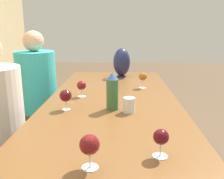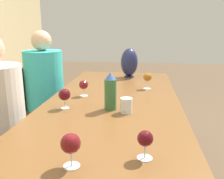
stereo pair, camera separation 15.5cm
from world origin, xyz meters
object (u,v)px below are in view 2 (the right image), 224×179
Objects in this scene: wine_glass_0 at (147,78)px; person_far at (46,89)px; water_tumbler at (126,105)px; vase at (129,62)px; wine_glass_2 at (145,139)px; wine_glass_1 at (65,95)px; chair_far at (40,105)px; wine_glass_4 at (84,85)px; wine_glass_3 at (71,144)px; water_bottle at (110,92)px.

wine_glass_0 is 0.12× the size of person_far.
vase is (1.15, 0.05, 0.11)m from water_tumbler.
wine_glass_0 is 1.23m from wine_glass_2.
wine_glass_1 is at bearing 161.38° from vase.
chair_far reaches higher than wine_glass_2.
chair_far reaches higher than wine_glass_4.
chair_far is (0.46, 0.59, -0.34)m from wine_glass_4.
vase is 0.36× the size of chair_far.
wine_glass_4 reaches higher than wine_glass_2.
wine_glass_3 is (-0.70, -0.25, 0.00)m from wine_glass_1.
vase reaches higher than wine_glass_3.
vase reaches higher than wine_glass_4.
person_far is (1.38, 0.99, -0.17)m from wine_glass_2.
chair_far is at bearing 37.86° from wine_glass_2.
wine_glass_4 is (0.36, 0.37, 0.04)m from water_tumbler.
water_tumbler is 0.70× the size of wine_glass_3.
wine_glass_4 is (0.32, -0.06, -0.01)m from wine_glass_1.
wine_glass_4 is at bearing 120.60° from wine_glass_0.
chair_far is (-0.33, 0.91, -0.42)m from vase.
person_far reaches higher than wine_glass_1.
wine_glass_2 is at bearing 178.89° from wine_glass_0.
water_bottle is 1.09m from person_far.
wine_glass_0 is 0.84m from wine_glass_1.
wine_glass_1 is 0.81m from wine_glass_2.
water_tumbler is (-0.06, -0.11, -0.07)m from water_bottle.
vase reaches higher than water_tumbler.
person_far is at bearing 81.15° from wine_glass_0.
water_bottle reaches higher than wine_glass_4.
water_tumbler is at bearing 167.72° from wine_glass_0.
water_bottle is 0.31m from wine_glass_1.
person_far is at bearing 47.74° from wine_glass_4.
water_tumbler is at bearing 11.91° from wine_glass_2.
wine_glass_0 is at bearing -13.52° from wine_glass_3.
vase reaches higher than wine_glass_0.
wine_glass_3 is (-0.67, 0.18, 0.05)m from water_tumbler.
water_tumbler is 0.43m from wine_glass_1.
wine_glass_2 is at bearing -174.42° from vase.
wine_glass_3 is (-0.73, 0.06, -0.02)m from water_bottle.
wine_glass_1 is at bearing 42.02° from wine_glass_2.
wine_glass_3 reaches higher than wine_glass_1.
water_tumbler is at bearing -117.71° from water_bottle.
wine_glass_3 is at bearing 166.48° from wine_glass_0.
wine_glass_0 is at bearing -1.11° from wine_glass_2.
wine_glass_1 is 0.33m from wine_glass_4.
vase is at bearing 5.58° from wine_glass_2.
water_bottle reaches higher than wine_glass_3.
wine_glass_4 is 0.15× the size of chair_far.
wine_glass_4 is 0.82m from chair_far.
vase reaches higher than wine_glass_2.
wine_glass_0 reaches higher than wine_glass_4.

